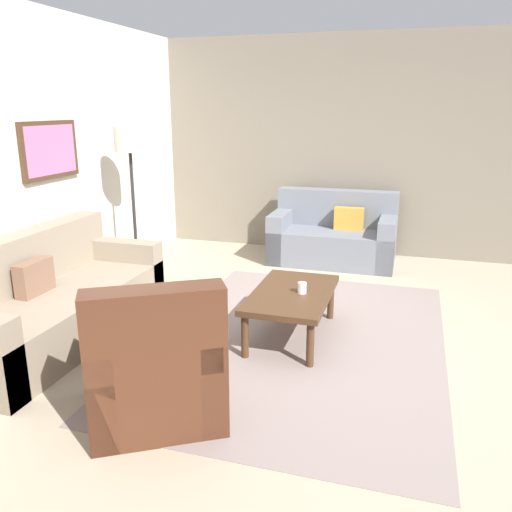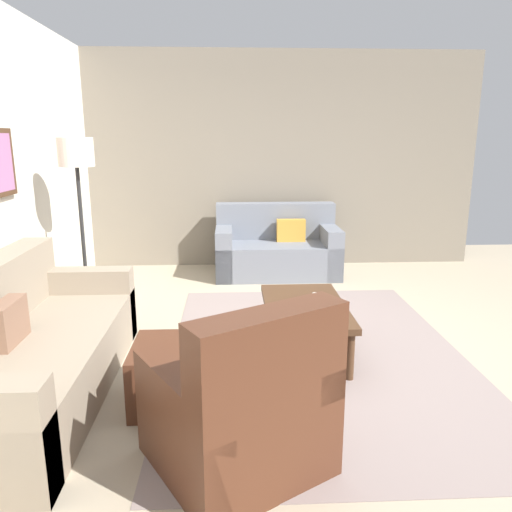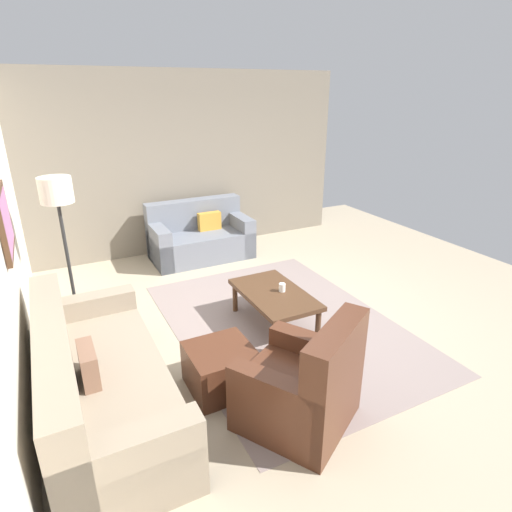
# 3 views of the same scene
# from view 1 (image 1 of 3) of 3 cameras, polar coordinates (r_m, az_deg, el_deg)

# --- Properties ---
(ground_plane) EXTENTS (8.00, 8.00, 0.00)m
(ground_plane) POSITION_cam_1_polar(r_m,az_deg,el_deg) (4.52, 4.85, -9.13)
(ground_plane) COLOR tan
(rear_partition) EXTENTS (6.00, 0.12, 2.80)m
(rear_partition) POSITION_cam_1_polar(r_m,az_deg,el_deg) (5.29, -23.82, 9.10)
(rear_partition) COLOR silver
(rear_partition) RESTS_ON ground_plane
(stone_feature_panel) EXTENTS (0.12, 5.20, 2.80)m
(stone_feature_panel) POSITION_cam_1_polar(r_m,az_deg,el_deg) (7.08, 10.37, 11.61)
(stone_feature_panel) COLOR slate
(stone_feature_panel) RESTS_ON ground_plane
(area_rug) EXTENTS (3.33, 2.34, 0.01)m
(area_rug) POSITION_cam_1_polar(r_m,az_deg,el_deg) (4.52, 4.85, -9.08)
(area_rug) COLOR gray
(area_rug) RESTS_ON ground_plane
(couch_main) EXTENTS (2.20, 0.91, 0.88)m
(couch_main) POSITION_cam_1_polar(r_m,az_deg,el_deg) (4.81, -21.94, -4.89)
(couch_main) COLOR gray
(couch_main) RESTS_ON ground_plane
(couch_loveseat) EXTENTS (0.83, 1.53, 0.88)m
(couch_loveseat) POSITION_cam_1_polar(r_m,az_deg,el_deg) (6.74, 8.48, 2.02)
(couch_loveseat) COLOR slate
(couch_loveseat) RESTS_ON ground_plane
(armchair_leather) EXTENTS (1.10, 1.10, 0.95)m
(armchair_leather) POSITION_cam_1_polar(r_m,az_deg,el_deg) (3.40, -10.81, -12.54)
(armchair_leather) COLOR #4C2819
(armchair_leather) RESTS_ON ground_plane
(ottoman) EXTENTS (0.56, 0.56, 0.40)m
(ottoman) POSITION_cam_1_polar(r_m,az_deg,el_deg) (4.19, -11.46, -8.50)
(ottoman) COLOR #4C2819
(ottoman) RESTS_ON ground_plane
(coffee_table) EXTENTS (1.10, 0.64, 0.41)m
(coffee_table) POSITION_cam_1_polar(r_m,az_deg,el_deg) (4.45, 3.92, -4.49)
(coffee_table) COLOR #472D1C
(coffee_table) RESTS_ON ground_plane
(cup) EXTENTS (0.07, 0.07, 0.09)m
(cup) POSITION_cam_1_polar(r_m,az_deg,el_deg) (4.39, 5.04, -3.48)
(cup) COLOR white
(cup) RESTS_ON coffee_table
(lamp_standing) EXTENTS (0.32, 0.32, 1.71)m
(lamp_standing) POSITION_cam_1_polar(r_m,az_deg,el_deg) (5.79, -13.52, 10.58)
(lamp_standing) COLOR black
(lamp_standing) RESTS_ON ground_plane
(framed_artwork) EXTENTS (0.78, 0.04, 0.54)m
(framed_artwork) POSITION_cam_1_polar(r_m,az_deg,el_deg) (5.42, -21.52, 10.69)
(framed_artwork) COLOR #472D1C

